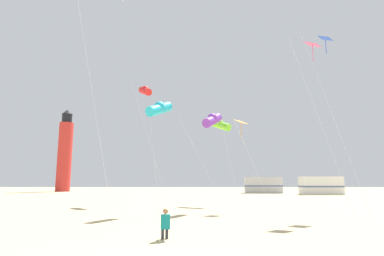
{
  "coord_description": "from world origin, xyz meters",
  "views": [
    {
      "loc": [
        1.46,
        -7.14,
        2.19
      ],
      "look_at": [
        1.29,
        12.89,
        5.49
      ],
      "focal_mm": 29.84,
      "sensor_mm": 36.0,
      "label": 1
    }
  ],
  "objects_px": {
    "kite_diamond_rainbow": "(313,51)",
    "rv_van_silver": "(263,185)",
    "kite_flyer_standing": "(165,223)",
    "kite_tube_scarlet": "(145,91)",
    "kite_diamond_orange": "(242,125)",
    "kite_diamond_blue": "(326,46)",
    "kite_tube_lime": "(220,125)",
    "kite_tube_cyan": "(159,108)",
    "rv_van_white": "(321,186)",
    "kite_tube_violet": "(212,120)",
    "lighthouse_distant": "(65,152)"
  },
  "relations": [
    {
      "from": "kite_diamond_blue",
      "to": "rv_van_white",
      "type": "relative_size",
      "value": 1.95
    },
    {
      "from": "kite_diamond_orange",
      "to": "kite_tube_lime",
      "type": "height_order",
      "value": "kite_tube_lime"
    },
    {
      "from": "kite_diamond_rainbow",
      "to": "rv_van_silver",
      "type": "distance_m",
      "value": 38.55
    },
    {
      "from": "kite_diamond_orange",
      "to": "kite_diamond_blue",
      "type": "relative_size",
      "value": 0.53
    },
    {
      "from": "kite_tube_lime",
      "to": "lighthouse_distant",
      "type": "relative_size",
      "value": 0.49
    },
    {
      "from": "lighthouse_distant",
      "to": "kite_tube_lime",
      "type": "bearing_deg",
      "value": -50.19
    },
    {
      "from": "kite_tube_cyan",
      "to": "kite_tube_violet",
      "type": "distance_m",
      "value": 4.35
    },
    {
      "from": "kite_flyer_standing",
      "to": "kite_diamond_blue",
      "type": "bearing_deg",
      "value": -145.93
    },
    {
      "from": "kite_tube_violet",
      "to": "kite_diamond_orange",
      "type": "bearing_deg",
      "value": 0.68
    },
    {
      "from": "kite_diamond_orange",
      "to": "rv_van_white",
      "type": "height_order",
      "value": "kite_diamond_orange"
    },
    {
      "from": "kite_tube_cyan",
      "to": "rv_van_white",
      "type": "relative_size",
      "value": 1.19
    },
    {
      "from": "kite_tube_scarlet",
      "to": "rv_van_silver",
      "type": "distance_m",
      "value": 32.62
    },
    {
      "from": "kite_diamond_rainbow",
      "to": "rv_van_silver",
      "type": "height_order",
      "value": "kite_diamond_rainbow"
    },
    {
      "from": "kite_flyer_standing",
      "to": "kite_tube_violet",
      "type": "xyz_separation_m",
      "value": [
        2.43,
        11.32,
        6.09
      ]
    },
    {
      "from": "kite_diamond_blue",
      "to": "lighthouse_distant",
      "type": "bearing_deg",
      "value": 130.32
    },
    {
      "from": "kite_tube_lime",
      "to": "kite_tube_scarlet",
      "type": "distance_m",
      "value": 8.28
    },
    {
      "from": "kite_diamond_rainbow",
      "to": "lighthouse_distant",
      "type": "height_order",
      "value": "lighthouse_distant"
    },
    {
      "from": "kite_diamond_blue",
      "to": "kite_tube_violet",
      "type": "relative_size",
      "value": 1.73
    },
    {
      "from": "kite_tube_violet",
      "to": "lighthouse_distant",
      "type": "relative_size",
      "value": 0.44
    },
    {
      "from": "kite_flyer_standing",
      "to": "kite_tube_scarlet",
      "type": "relative_size",
      "value": 0.1
    },
    {
      "from": "kite_diamond_blue",
      "to": "kite_tube_violet",
      "type": "xyz_separation_m",
      "value": [
        -8.32,
        1.46,
        -5.24
      ]
    },
    {
      "from": "kite_tube_violet",
      "to": "lighthouse_distant",
      "type": "xyz_separation_m",
      "value": [
        -27.91,
        41.23,
        1.13
      ]
    },
    {
      "from": "kite_tube_violet",
      "to": "rv_van_silver",
      "type": "xyz_separation_m",
      "value": [
        10.72,
        33.45,
        -5.32
      ]
    },
    {
      "from": "kite_diamond_orange",
      "to": "kite_diamond_blue",
      "type": "distance_m",
      "value": 8.44
    },
    {
      "from": "kite_diamond_orange",
      "to": "kite_tube_lime",
      "type": "relative_size",
      "value": 0.83
    },
    {
      "from": "kite_tube_lime",
      "to": "kite_tube_violet",
      "type": "distance_m",
      "value": 6.6
    },
    {
      "from": "kite_tube_cyan",
      "to": "kite_diamond_orange",
      "type": "bearing_deg",
      "value": 19.77
    },
    {
      "from": "kite_flyer_standing",
      "to": "kite_diamond_orange",
      "type": "distance_m",
      "value": 13.52
    },
    {
      "from": "lighthouse_distant",
      "to": "rv_van_silver",
      "type": "distance_m",
      "value": 39.93
    },
    {
      "from": "kite_diamond_blue",
      "to": "kite_diamond_orange",
      "type": "bearing_deg",
      "value": 166.38
    },
    {
      "from": "kite_diamond_rainbow",
      "to": "rv_van_white",
      "type": "relative_size",
      "value": 1.72
    },
    {
      "from": "kite_diamond_blue",
      "to": "kite_tube_scarlet",
      "type": "relative_size",
      "value": 1.08
    },
    {
      "from": "kite_diamond_orange",
      "to": "rv_van_silver",
      "type": "height_order",
      "value": "kite_diamond_orange"
    },
    {
      "from": "lighthouse_distant",
      "to": "rv_van_white",
      "type": "bearing_deg",
      "value": -16.55
    },
    {
      "from": "lighthouse_distant",
      "to": "rv_van_white",
      "type": "relative_size",
      "value": 2.56
    },
    {
      "from": "kite_tube_violet",
      "to": "lighthouse_distant",
      "type": "bearing_deg",
      "value": 124.09
    },
    {
      "from": "kite_tube_cyan",
      "to": "lighthouse_distant",
      "type": "relative_size",
      "value": 0.46
    },
    {
      "from": "kite_flyer_standing",
      "to": "kite_diamond_blue",
      "type": "distance_m",
      "value": 18.47
    },
    {
      "from": "kite_diamond_orange",
      "to": "kite_tube_lime",
      "type": "xyz_separation_m",
      "value": [
        -1.14,
        6.44,
        1.16
      ]
    },
    {
      "from": "kite_tube_lime",
      "to": "kite_diamond_rainbow",
      "type": "relative_size",
      "value": 0.72
    },
    {
      "from": "kite_diamond_rainbow",
      "to": "kite_tube_violet",
      "type": "height_order",
      "value": "kite_diamond_rainbow"
    },
    {
      "from": "kite_diamond_orange",
      "to": "lighthouse_distant",
      "type": "distance_m",
      "value": 51.05
    },
    {
      "from": "kite_diamond_rainbow",
      "to": "lighthouse_distant",
      "type": "distance_m",
      "value": 56.65
    },
    {
      "from": "kite_flyer_standing",
      "to": "lighthouse_distant",
      "type": "xyz_separation_m",
      "value": [
        -25.47,
        52.54,
        7.22
      ]
    },
    {
      "from": "kite_tube_lime",
      "to": "kite_diamond_blue",
      "type": "bearing_deg",
      "value": -47.52
    },
    {
      "from": "kite_tube_violet",
      "to": "kite_diamond_rainbow",
      "type": "bearing_deg",
      "value": -30.16
    },
    {
      "from": "kite_diamond_blue",
      "to": "kite_diamond_rainbow",
      "type": "distance_m",
      "value": 3.26
    },
    {
      "from": "kite_diamond_blue",
      "to": "kite_tube_scarlet",
      "type": "height_order",
      "value": "kite_diamond_blue"
    },
    {
      "from": "lighthouse_distant",
      "to": "kite_tube_scarlet",
      "type": "bearing_deg",
      "value": -57.46
    },
    {
      "from": "kite_diamond_rainbow",
      "to": "lighthouse_distant",
      "type": "relative_size",
      "value": 0.67
    }
  ]
}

